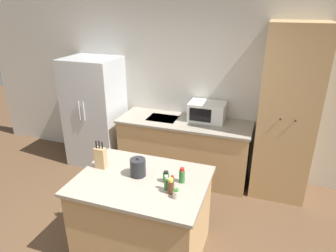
{
  "coord_description": "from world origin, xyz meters",
  "views": [
    {
      "loc": [
        1.27,
        -2.01,
        2.56
      ],
      "look_at": [
        0.1,
        1.4,
        1.05
      ],
      "focal_mm": 32.0,
      "sensor_mm": 36.0,
      "label": 1
    }
  ],
  "objects_px": {
    "spice_bottle_orange_cap": "(172,181)",
    "fire_extinguisher": "(74,143)",
    "spice_bottle_green_herb": "(166,183)",
    "kettle": "(138,167)",
    "pantry_cabinet": "(287,115)",
    "spice_bottle_tall_dark": "(182,176)",
    "refrigerator": "(95,112)",
    "spice_bottle_amber_oil": "(176,194)",
    "spice_bottle_short_red": "(166,177)",
    "spice_bottle_pale_salt": "(171,186)",
    "microwave": "(207,111)",
    "knife_block": "(100,158)"
  },
  "relations": [
    {
      "from": "pantry_cabinet",
      "to": "spice_bottle_amber_oil",
      "type": "height_order",
      "value": "pantry_cabinet"
    },
    {
      "from": "pantry_cabinet",
      "to": "fire_extinguisher",
      "type": "bearing_deg",
      "value": 179.16
    },
    {
      "from": "refrigerator",
      "to": "spice_bottle_pale_salt",
      "type": "bearing_deg",
      "value": -42.72
    },
    {
      "from": "spice_bottle_amber_oil",
      "to": "spice_bottle_pale_salt",
      "type": "xyz_separation_m",
      "value": [
        -0.07,
        0.06,
        0.03
      ]
    },
    {
      "from": "spice_bottle_tall_dark",
      "to": "spice_bottle_green_herb",
      "type": "relative_size",
      "value": 1.04
    },
    {
      "from": "pantry_cabinet",
      "to": "spice_bottle_pale_salt",
      "type": "relative_size",
      "value": 15.04
    },
    {
      "from": "spice_bottle_tall_dark",
      "to": "spice_bottle_pale_salt",
      "type": "distance_m",
      "value": 0.21
    },
    {
      "from": "spice_bottle_pale_salt",
      "to": "spice_bottle_orange_cap",
      "type": "bearing_deg",
      "value": 101.2
    },
    {
      "from": "knife_block",
      "to": "spice_bottle_pale_salt",
      "type": "distance_m",
      "value": 0.88
    },
    {
      "from": "spice_bottle_tall_dark",
      "to": "fire_extinguisher",
      "type": "bearing_deg",
      "value": 147.11
    },
    {
      "from": "spice_bottle_amber_oil",
      "to": "spice_bottle_pale_salt",
      "type": "height_order",
      "value": "spice_bottle_pale_salt"
    },
    {
      "from": "knife_block",
      "to": "spice_bottle_orange_cap",
      "type": "relative_size",
      "value": 2.9
    },
    {
      "from": "spice_bottle_pale_salt",
      "to": "refrigerator",
      "type": "bearing_deg",
      "value": 137.28
    },
    {
      "from": "spice_bottle_green_herb",
      "to": "fire_extinguisher",
      "type": "distance_m",
      "value": 3.11
    },
    {
      "from": "knife_block",
      "to": "spice_bottle_short_red",
      "type": "relative_size",
      "value": 2.72
    },
    {
      "from": "pantry_cabinet",
      "to": "spice_bottle_orange_cap",
      "type": "xyz_separation_m",
      "value": [
        -1.04,
        -1.66,
        -0.22
      ]
    },
    {
      "from": "spice_bottle_amber_oil",
      "to": "microwave",
      "type": "bearing_deg",
      "value": 94.12
    },
    {
      "from": "microwave",
      "to": "spice_bottle_short_red",
      "type": "distance_m",
      "value": 1.73
    },
    {
      "from": "spice_bottle_tall_dark",
      "to": "spice_bottle_green_herb",
      "type": "bearing_deg",
      "value": -121.19
    },
    {
      "from": "spice_bottle_pale_salt",
      "to": "spice_bottle_orange_cap",
      "type": "relative_size",
      "value": 1.42
    },
    {
      "from": "spice_bottle_pale_salt",
      "to": "spice_bottle_short_red",
      "type": "bearing_deg",
      "value": 122.26
    },
    {
      "from": "pantry_cabinet",
      "to": "spice_bottle_pale_salt",
      "type": "xyz_separation_m",
      "value": [
        -1.02,
        -1.78,
        -0.2
      ]
    },
    {
      "from": "microwave",
      "to": "knife_block",
      "type": "distance_m",
      "value": 1.87
    },
    {
      "from": "kettle",
      "to": "refrigerator",
      "type": "bearing_deg",
      "value": 133.38
    },
    {
      "from": "refrigerator",
      "to": "spice_bottle_amber_oil",
      "type": "distance_m",
      "value": 2.66
    },
    {
      "from": "spice_bottle_green_herb",
      "to": "kettle",
      "type": "relative_size",
      "value": 0.73
    },
    {
      "from": "knife_block",
      "to": "spice_bottle_pale_salt",
      "type": "height_order",
      "value": "knife_block"
    },
    {
      "from": "microwave",
      "to": "spice_bottle_pale_salt",
      "type": "xyz_separation_m",
      "value": [
        0.07,
        -1.89,
        -0.08
      ]
    },
    {
      "from": "refrigerator",
      "to": "spice_bottle_tall_dark",
      "type": "bearing_deg",
      "value": -38.41
    },
    {
      "from": "refrigerator",
      "to": "spice_bottle_green_herb",
      "type": "xyz_separation_m",
      "value": [
        1.83,
        -1.71,
        0.09
      ]
    },
    {
      "from": "refrigerator",
      "to": "spice_bottle_orange_cap",
      "type": "height_order",
      "value": "refrigerator"
    },
    {
      "from": "pantry_cabinet",
      "to": "knife_block",
      "type": "distance_m",
      "value": 2.46
    },
    {
      "from": "spice_bottle_tall_dark",
      "to": "refrigerator",
      "type": "bearing_deg",
      "value": 141.59
    },
    {
      "from": "microwave",
      "to": "pantry_cabinet",
      "type": "bearing_deg",
      "value": -5.57
    },
    {
      "from": "refrigerator",
      "to": "spice_bottle_short_red",
      "type": "distance_m",
      "value": 2.39
    },
    {
      "from": "spice_bottle_amber_oil",
      "to": "kettle",
      "type": "bearing_deg",
      "value": 153.83
    },
    {
      "from": "spice_bottle_orange_cap",
      "to": "refrigerator",
      "type": "bearing_deg",
      "value": 138.97
    },
    {
      "from": "kettle",
      "to": "fire_extinguisher",
      "type": "distance_m",
      "value": 2.76
    },
    {
      "from": "spice_bottle_orange_cap",
      "to": "fire_extinguisher",
      "type": "bearing_deg",
      "value": 144.95
    },
    {
      "from": "spice_bottle_short_red",
      "to": "microwave",
      "type": "bearing_deg",
      "value": 88.82
    },
    {
      "from": "spice_bottle_green_herb",
      "to": "kettle",
      "type": "distance_m",
      "value": 0.39
    },
    {
      "from": "microwave",
      "to": "spice_bottle_tall_dark",
      "type": "xyz_separation_m",
      "value": [
        0.11,
        -1.68,
        -0.08
      ]
    },
    {
      "from": "spice_bottle_short_red",
      "to": "spice_bottle_green_herb",
      "type": "xyz_separation_m",
      "value": [
        0.05,
        -0.13,
        0.02
      ]
    },
    {
      "from": "refrigerator",
      "to": "spice_bottle_green_herb",
      "type": "bearing_deg",
      "value": -42.97
    },
    {
      "from": "fire_extinguisher",
      "to": "spice_bottle_short_red",
      "type": "bearing_deg",
      "value": -35.26
    },
    {
      "from": "spice_bottle_short_red",
      "to": "spice_bottle_amber_oil",
      "type": "relative_size",
      "value": 1.27
    },
    {
      "from": "kettle",
      "to": "pantry_cabinet",
      "type": "bearing_deg",
      "value": 48.2
    },
    {
      "from": "pantry_cabinet",
      "to": "kettle",
      "type": "height_order",
      "value": "pantry_cabinet"
    },
    {
      "from": "refrigerator",
      "to": "spice_bottle_short_red",
      "type": "xyz_separation_m",
      "value": [
        1.79,
        -1.58,
        0.08
      ]
    },
    {
      "from": "pantry_cabinet",
      "to": "spice_bottle_amber_oil",
      "type": "xyz_separation_m",
      "value": [
        -0.95,
        -1.84,
        -0.23
      ]
    }
  ]
}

